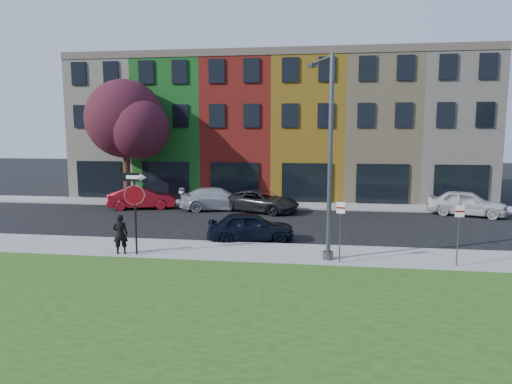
# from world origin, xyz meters

# --- Properties ---
(ground) EXTENTS (120.00, 120.00, 0.00)m
(ground) POSITION_xyz_m (0.00, 0.00, 0.00)
(ground) COLOR black
(ground) RESTS_ON ground
(sidewalk_near) EXTENTS (40.00, 3.00, 0.12)m
(sidewalk_near) POSITION_xyz_m (2.00, 3.00, 0.06)
(sidewalk_near) COLOR gray
(sidewalk_near) RESTS_ON ground
(sidewalk_far) EXTENTS (40.00, 2.40, 0.12)m
(sidewalk_far) POSITION_xyz_m (-3.00, 15.00, 0.06)
(sidewalk_far) COLOR gray
(sidewalk_far) RESTS_ON ground
(rowhouse_block) EXTENTS (30.00, 10.12, 10.00)m
(rowhouse_block) POSITION_xyz_m (-2.50, 21.18, 4.99)
(rowhouse_block) COLOR #BEB99E
(rowhouse_block) RESTS_ON ground
(stop_sign) EXTENTS (1.05, 0.13, 3.26)m
(stop_sign) POSITION_xyz_m (-6.29, 1.88, 2.44)
(stop_sign) COLOR black
(stop_sign) RESTS_ON sidewalk_near
(man) EXTENTS (0.79, 0.69, 1.60)m
(man) POSITION_xyz_m (-6.94, 1.90, 0.92)
(man) COLOR black
(man) RESTS_ON sidewalk_near
(sedan_near) EXTENTS (3.00, 4.50, 1.34)m
(sedan_near) POSITION_xyz_m (-2.20, 5.18, 0.67)
(sedan_near) COLOR black
(sedan_near) RESTS_ON ground
(parked_car_red) EXTENTS (3.71, 5.01, 1.39)m
(parked_car_red) POSITION_xyz_m (-10.40, 12.74, 0.70)
(parked_car_red) COLOR maroon
(parked_car_red) RESTS_ON ground
(parked_car_silver) EXTENTS (4.60, 5.92, 1.41)m
(parked_car_silver) POSITION_xyz_m (-5.49, 13.00, 0.70)
(parked_car_silver) COLOR #A7A7AB
(parked_car_silver) RESTS_ON ground
(parked_car_dark) EXTENTS (5.56, 6.35, 1.34)m
(parked_car_dark) POSITION_xyz_m (-2.70, 12.72, 0.67)
(parked_car_dark) COLOR black
(parked_car_dark) RESTS_ON ground
(parked_car_white) EXTENTS (4.57, 5.50, 1.49)m
(parked_car_white) POSITION_xyz_m (9.53, 13.17, 0.74)
(parked_car_white) COLOR silver
(parked_car_white) RESTS_ON ground
(street_lamp) EXTENTS (1.16, 2.47, 7.66)m
(street_lamp) POSITION_xyz_m (1.18, 2.47, 3.99)
(street_lamp) COLOR #4C4E51
(street_lamp) RESTS_ON sidewalk_near
(parking_sign_a) EXTENTS (0.31, 0.12, 2.41)m
(parking_sign_a) POSITION_xyz_m (1.67, 1.89, 1.61)
(parking_sign_a) COLOR #4C4E51
(parking_sign_a) RESTS_ON sidewalk_near
(parking_sign_b) EXTENTS (0.32, 0.09, 2.36)m
(parking_sign_b) POSITION_xyz_m (5.87, 2.01, 1.58)
(parking_sign_b) COLOR #4C4E51
(parking_sign_b) RESTS_ON sidewalk_near
(tree_purple) EXTENTS (6.27, 5.49, 8.27)m
(tree_purple) POSITION_xyz_m (-12.04, 14.52, 5.64)
(tree_purple) COLOR black
(tree_purple) RESTS_ON sidewalk_far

